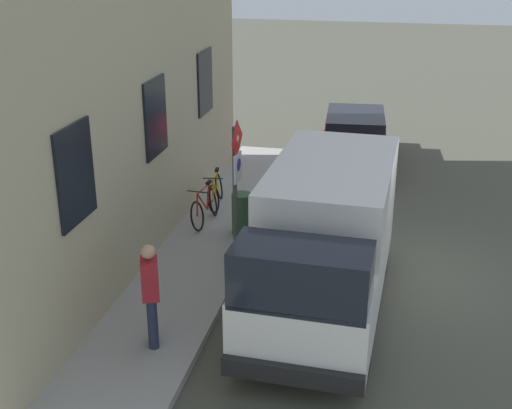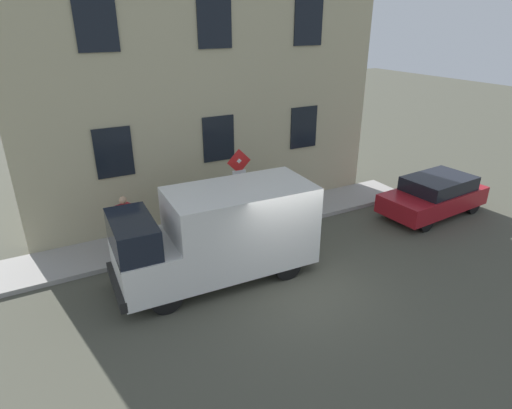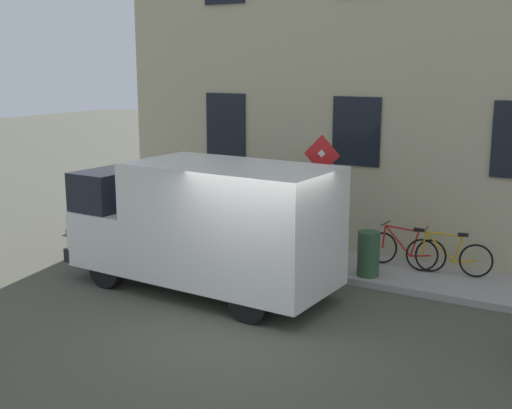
{
  "view_description": "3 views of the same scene",
  "coord_description": "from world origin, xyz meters",
  "px_view_note": "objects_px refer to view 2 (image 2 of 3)",
  "views": [
    {
      "loc": [
        -0.08,
        12.05,
        6.16
      ],
      "look_at": [
        2.53,
        0.1,
        1.25
      ],
      "focal_mm": 47.77,
      "sensor_mm": 36.0,
      "label": 1
    },
    {
      "loc": [
        -8.22,
        5.45,
        6.49
      ],
      "look_at": [
        1.99,
        -0.03,
        1.44
      ],
      "focal_mm": 29.95,
      "sensor_mm": 36.0,
      "label": 2
    },
    {
      "loc": [
        -8.88,
        -5.38,
        4.27
      ],
      "look_at": [
        2.33,
        1.23,
        1.49
      ],
      "focal_mm": 46.1,
      "sensor_mm": 36.0,
      "label": 3
    }
  ],
  "objects_px": {
    "sign_post_stacked": "(239,180)",
    "litter_bin": "(264,211)",
    "pedestrian": "(126,222)",
    "bicycle_orange": "(284,197)",
    "delivery_van": "(220,233)",
    "bicycle_red": "(263,201)",
    "parked_hatchback": "(435,195)"
  },
  "relations": [
    {
      "from": "sign_post_stacked",
      "to": "litter_bin",
      "type": "xyz_separation_m",
      "value": [
        0.14,
        -0.99,
        -1.34
      ]
    },
    {
      "from": "litter_bin",
      "to": "bicycle_red",
      "type": "bearing_deg",
      "value": -25.82
    },
    {
      "from": "bicycle_red",
      "to": "pedestrian",
      "type": "height_order",
      "value": "pedestrian"
    },
    {
      "from": "parked_hatchback",
      "to": "bicycle_red",
      "type": "distance_m",
      "value": 6.14
    },
    {
      "from": "bicycle_orange",
      "to": "litter_bin",
      "type": "height_order",
      "value": "litter_bin"
    },
    {
      "from": "parked_hatchback",
      "to": "pedestrian",
      "type": "bearing_deg",
      "value": -16.69
    },
    {
      "from": "delivery_van",
      "to": "parked_hatchback",
      "type": "height_order",
      "value": "delivery_van"
    },
    {
      "from": "bicycle_orange",
      "to": "litter_bin",
      "type": "relative_size",
      "value": 1.91
    },
    {
      "from": "parked_hatchback",
      "to": "bicycle_red",
      "type": "xyz_separation_m",
      "value": [
        2.84,
        5.44,
        -0.22
      ]
    },
    {
      "from": "pedestrian",
      "to": "litter_bin",
      "type": "bearing_deg",
      "value": -116.32
    },
    {
      "from": "parked_hatchback",
      "to": "bicycle_orange",
      "type": "distance_m",
      "value": 5.38
    },
    {
      "from": "parked_hatchback",
      "to": "bicycle_orange",
      "type": "xyz_separation_m",
      "value": [
        2.84,
        4.56,
        -0.22
      ]
    },
    {
      "from": "litter_bin",
      "to": "pedestrian",
      "type": "bearing_deg",
      "value": 85.22
    },
    {
      "from": "bicycle_orange",
      "to": "parked_hatchback",
      "type": "bearing_deg",
      "value": 139.94
    },
    {
      "from": "delivery_van",
      "to": "bicycle_red",
      "type": "distance_m",
      "value": 4.29
    },
    {
      "from": "delivery_van",
      "to": "parked_hatchback",
      "type": "xyz_separation_m",
      "value": [
        0.16,
        -8.4,
        -0.6
      ]
    },
    {
      "from": "sign_post_stacked",
      "to": "delivery_van",
      "type": "xyz_separation_m",
      "value": [
        -1.91,
        1.51,
        -0.59
      ]
    },
    {
      "from": "parked_hatchback",
      "to": "litter_bin",
      "type": "xyz_separation_m",
      "value": [
        1.9,
        5.9,
        -0.14
      ]
    },
    {
      "from": "parked_hatchback",
      "to": "bicycle_red",
      "type": "relative_size",
      "value": 2.4
    },
    {
      "from": "sign_post_stacked",
      "to": "parked_hatchback",
      "type": "bearing_deg",
      "value": -104.3
    },
    {
      "from": "delivery_van",
      "to": "pedestrian",
      "type": "xyz_separation_m",
      "value": [
        2.42,
        1.93,
        -0.26
      ]
    },
    {
      "from": "sign_post_stacked",
      "to": "litter_bin",
      "type": "bearing_deg",
      "value": -81.96
    },
    {
      "from": "parked_hatchback",
      "to": "bicycle_orange",
      "type": "relative_size",
      "value": 2.4
    },
    {
      "from": "sign_post_stacked",
      "to": "bicycle_red",
      "type": "xyz_separation_m",
      "value": [
        1.09,
        -1.45,
        -1.42
      ]
    },
    {
      "from": "pedestrian",
      "to": "bicycle_orange",
      "type": "bearing_deg",
      "value": -105.83
    },
    {
      "from": "parked_hatchback",
      "to": "pedestrian",
      "type": "distance_m",
      "value": 10.58
    },
    {
      "from": "sign_post_stacked",
      "to": "litter_bin",
      "type": "relative_size",
      "value": 2.95
    },
    {
      "from": "sign_post_stacked",
      "to": "delivery_van",
      "type": "bearing_deg",
      "value": 141.74
    },
    {
      "from": "bicycle_orange",
      "to": "litter_bin",
      "type": "bearing_deg",
      "value": 27.13
    },
    {
      "from": "litter_bin",
      "to": "delivery_van",
      "type": "bearing_deg",
      "value": 129.42
    },
    {
      "from": "litter_bin",
      "to": "parked_hatchback",
      "type": "bearing_deg",
      "value": -107.81
    },
    {
      "from": "sign_post_stacked",
      "to": "bicycle_orange",
      "type": "distance_m",
      "value": 2.93
    }
  ]
}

